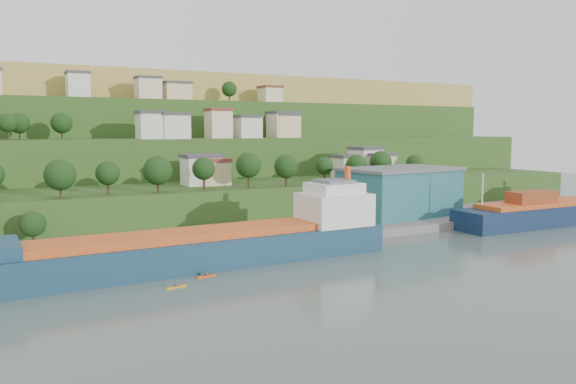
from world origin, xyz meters
TOP-DOWN VIEW (x-y plane):
  - ground at (0.00, 0.00)m, footprint 500.00×500.00m
  - quay at (20.00, 28.00)m, footprint 220.00×26.00m
  - hillside at (0.01, 168.72)m, footprint 360.00×210.98m
  - cargo_ship_near at (-9.76, 9.38)m, footprint 75.85×13.96m
  - cargo_ship_far at (91.32, 10.29)m, footprint 66.57×12.63m
  - warehouse at (51.56, 31.00)m, footprint 32.86×22.22m
  - kayak_orange at (-13.51, 1.80)m, footprint 3.67×1.28m
  - kayak_yellow at (-19.98, -2.26)m, footprint 3.53×1.25m

SIDE VIEW (x-z plane):
  - ground at x=0.00m, z-range 0.00..0.00m
  - quay at x=20.00m, z-range -2.00..2.00m
  - hillside at x=0.01m, z-range -47.93..48.07m
  - kayak_yellow at x=-19.98m, z-range -0.18..0.69m
  - kayak_orange at x=-13.51m, z-range -0.19..0.72m
  - cargo_ship_far at x=91.32m, z-range -6.16..11.86m
  - cargo_ship_near at x=-9.76m, z-range -6.61..12.81m
  - warehouse at x=51.56m, z-range 2.03..14.83m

